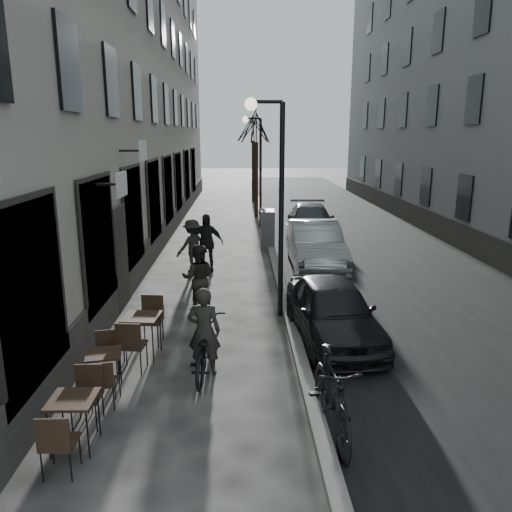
{
  "coord_description": "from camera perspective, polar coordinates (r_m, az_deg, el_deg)",
  "views": [
    {
      "loc": [
        -0.95,
        -5.44,
        4.31
      ],
      "look_at": [
        -0.63,
        4.8,
        1.8
      ],
      "focal_mm": 35.0,
      "sensor_mm": 36.0,
      "label": 1
    }
  ],
  "objects": [
    {
      "name": "ground",
      "position": [
        7.0,
        6.98,
        -24.32
      ],
      "size": [
        120.0,
        120.0,
        0.0
      ],
      "primitive_type": "plane",
      "color": "#312F2D",
      "rests_on": "ground"
    },
    {
      "name": "road",
      "position": [
        22.39,
        10.62,
        2.44
      ],
      "size": [
        7.3,
        60.0,
        0.0
      ],
      "primitive_type": "cube",
      "color": "black",
      "rests_on": "ground"
    },
    {
      "name": "kerb",
      "position": [
        21.89,
        1.24,
        2.57
      ],
      "size": [
        0.25,
        60.0,
        0.12
      ],
      "primitive_type": "cube",
      "color": "gray",
      "rests_on": "ground"
    },
    {
      "name": "building_left",
      "position": [
        22.81,
        -15.81,
        22.59
      ],
      "size": [
        4.0,
        35.0,
        16.0
      ],
      "primitive_type": "cube",
      "color": "#AC9F90",
      "rests_on": "ground"
    },
    {
      "name": "building_right",
      "position": [
        24.58,
        25.18,
        21.18
      ],
      "size": [
        4.0,
        35.0,
        16.0
      ],
      "primitive_type": "cube",
      "color": "gray",
      "rests_on": "ground"
    },
    {
      "name": "streetlamp_near",
      "position": [
        11.52,
        2.09,
        8.04
      ],
      "size": [
        0.9,
        0.28,
        5.09
      ],
      "color": "black",
      "rests_on": "ground"
    },
    {
      "name": "streetlamp_far",
      "position": [
        23.48,
        0.09,
        10.96
      ],
      "size": [
        0.9,
        0.28,
        5.09
      ],
      "color": "black",
      "rests_on": "ground"
    },
    {
      "name": "tree_near",
      "position": [
        26.46,
        0.04,
        14.53
      ],
      "size": [
        2.4,
        2.4,
        5.7
      ],
      "color": "black",
      "rests_on": "ground"
    },
    {
      "name": "tree_far",
      "position": [
        32.45,
        -0.32,
        14.39
      ],
      "size": [
        2.4,
        2.4,
        5.7
      ],
      "color": "black",
      "rests_on": "ground"
    },
    {
      "name": "bistro_set_a",
      "position": [
        7.73,
        -20.07,
        -16.95
      ],
      "size": [
        0.63,
        1.53,
        0.91
      ],
      "rotation": [
        0.0,
        0.0,
        -0.01
      ],
      "color": "black",
      "rests_on": "ground"
    },
    {
      "name": "bistro_set_b",
      "position": [
        9.09,
        -16.89,
        -12.12
      ],
      "size": [
        0.68,
        1.47,
        0.84
      ],
      "rotation": [
        0.0,
        0.0,
        0.19
      ],
      "color": "black",
      "rests_on": "ground"
    },
    {
      "name": "bistro_set_c",
      "position": [
        10.2,
        -12.9,
        -8.43
      ],
      "size": [
        0.76,
        1.73,
        1.0
      ],
      "rotation": [
        0.0,
        0.0,
        -0.1
      ],
      "color": "black",
      "rests_on": "ground"
    },
    {
      "name": "utility_cabinet",
      "position": [
        19.4,
        1.33,
        3.13
      ],
      "size": [
        0.56,
        0.99,
        1.46
      ],
      "primitive_type": "cube",
      "rotation": [
        0.0,
        0.0,
        -0.03
      ],
      "color": "#5C5B5D",
      "rests_on": "ground"
    },
    {
      "name": "bicycle",
      "position": [
        9.32,
        -5.9,
        -10.38
      ],
      "size": [
        0.82,
        1.97,
        1.01
      ],
      "primitive_type": "imported",
      "rotation": [
        0.0,
        0.0,
        3.07
      ],
      "color": "black",
      "rests_on": "ground"
    },
    {
      "name": "cyclist_rider",
      "position": [
        9.2,
        -5.95,
        -8.54
      ],
      "size": [
        0.63,
        0.44,
        1.66
      ],
      "primitive_type": "imported",
      "rotation": [
        0.0,
        0.0,
        3.07
      ],
      "color": "#292724",
      "rests_on": "ground"
    },
    {
      "name": "pedestrian_near",
      "position": [
        12.43,
        -6.63,
        -2.51
      ],
      "size": [
        0.82,
        0.64,
        1.69
      ],
      "primitive_type": "imported",
      "rotation": [
        0.0,
        0.0,
        3.14
      ],
      "color": "#272522",
      "rests_on": "ground"
    },
    {
      "name": "pedestrian_mid",
      "position": [
        16.05,
        -7.26,
        1.19
      ],
      "size": [
        1.26,
        1.14,
        1.69
      ],
      "primitive_type": "imported",
      "rotation": [
        0.0,
        0.0,
        3.76
      ],
      "color": "black",
      "rests_on": "ground"
    },
    {
      "name": "pedestrian_far",
      "position": [
        15.99,
        -5.72,
        1.51
      ],
      "size": [
        1.09,
        0.46,
        1.86
      ],
      "primitive_type": "imported",
      "rotation": [
        0.0,
        0.0,
        -0.0
      ],
      "color": "black",
      "rests_on": "ground"
    },
    {
      "name": "car_near",
      "position": [
        10.79,
        8.76,
        -6.16
      ],
      "size": [
        1.88,
        4.0,
        1.32
      ],
      "primitive_type": "imported",
      "rotation": [
        0.0,
        0.0,
        0.08
      ],
      "color": "black",
      "rests_on": "ground"
    },
    {
      "name": "car_mid",
      "position": [
        16.59,
        6.76,
        1.27
      ],
      "size": [
        1.6,
        4.54,
        1.49
      ],
      "primitive_type": "imported",
      "rotation": [
        0.0,
        0.0,
        -0.0
      ],
      "color": "#9A9EA2",
      "rests_on": "ground"
    },
    {
      "name": "car_far",
      "position": [
        21.64,
        6.29,
        4.02
      ],
      "size": [
        2.15,
        4.77,
        1.36
      ],
      "primitive_type": "imported",
      "rotation": [
        0.0,
        0.0,
        -0.05
      ],
      "color": "#34363D",
      "rests_on": "ground"
    },
    {
      "name": "moped",
      "position": [
        7.56,
        8.63,
        -15.54
      ],
      "size": [
        0.72,
        2.12,
        1.25
      ],
      "primitive_type": "imported",
      "rotation": [
        0.0,
        0.0,
        0.06
      ],
      "color": "black",
      "rests_on": "ground"
    }
  ]
}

